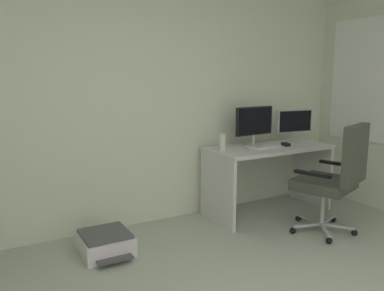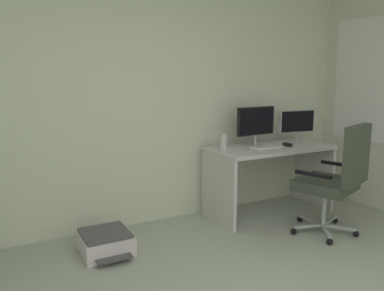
# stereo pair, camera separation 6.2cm
# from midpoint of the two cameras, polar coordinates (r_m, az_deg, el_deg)

# --- Properties ---
(wall_back) EXTENTS (5.31, 0.10, 2.74)m
(wall_back) POSITION_cam_midpoint_polar(r_m,az_deg,el_deg) (3.85, -9.67, 8.26)
(wall_back) COLOR silver
(wall_back) RESTS_ON ground
(desk) EXTENTS (1.34, 0.63, 0.74)m
(desk) POSITION_cam_midpoint_polar(r_m,az_deg,el_deg) (4.33, 11.63, -2.80)
(desk) COLOR silver
(desk) RESTS_ON ground
(monitor_main) EXTENTS (0.49, 0.18, 0.42)m
(monitor_main) POSITION_cam_midpoint_polar(r_m,az_deg,el_deg) (4.24, 9.70, 3.27)
(monitor_main) COLOR #B2B5B7
(monitor_main) RESTS_ON desk
(monitor_secondary) EXTENTS (0.46, 0.18, 0.37)m
(monitor_secondary) POSITION_cam_midpoint_polar(r_m,az_deg,el_deg) (4.62, 15.37, 3.18)
(monitor_secondary) COLOR #B2B5B7
(monitor_secondary) RESTS_ON desk
(keyboard) EXTENTS (0.35, 0.15, 0.02)m
(keyboard) POSITION_cam_midpoint_polar(r_m,az_deg,el_deg) (4.19, 11.27, -0.21)
(keyboard) COLOR silver
(keyboard) RESTS_ON desk
(computer_mouse) EXTENTS (0.08, 0.11, 0.03)m
(computer_mouse) POSITION_cam_midpoint_polar(r_m,az_deg,el_deg) (4.34, 14.13, 0.12)
(computer_mouse) COLOR black
(computer_mouse) RESTS_ON desk
(desktop_speaker) EXTENTS (0.07, 0.07, 0.17)m
(desktop_speaker) POSITION_cam_midpoint_polar(r_m,az_deg,el_deg) (3.97, 5.05, 0.47)
(desktop_speaker) COLOR silver
(desktop_speaker) RESTS_ON desk
(office_chair) EXTENTS (0.67, 0.70, 1.06)m
(office_chair) POSITION_cam_midpoint_polar(r_m,az_deg,el_deg) (3.88, 20.75, -4.15)
(office_chair) COLOR #B7BABC
(office_chair) RESTS_ON ground
(printer) EXTENTS (0.42, 0.51, 0.18)m
(printer) POSITION_cam_midpoint_polar(r_m,az_deg,el_deg) (3.51, -11.97, -13.61)
(printer) COLOR silver
(printer) RESTS_ON ground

